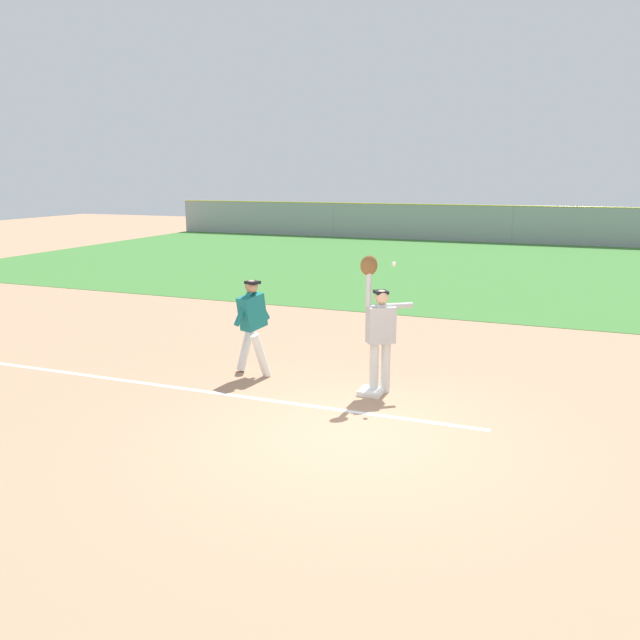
{
  "coord_description": "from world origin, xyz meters",
  "views": [
    {
      "loc": [
        2.54,
        -7.67,
        3.5
      ],
      "look_at": [
        -1.29,
        2.18,
        1.05
      ],
      "focal_mm": 35.08,
      "sensor_mm": 36.0,
      "label": 1
    }
  ],
  "objects_px": {
    "runner": "(252,320)",
    "parked_car_silver": "(416,223)",
    "baseball": "(394,264)",
    "parked_car_black": "(499,226)",
    "parked_car_white": "(582,229)",
    "fielder": "(380,327)",
    "first_base": "(371,392)",
    "parked_car_green": "(346,222)"
  },
  "relations": [
    {
      "from": "parked_car_silver",
      "to": "parked_car_white",
      "type": "bearing_deg",
      "value": -9.45
    },
    {
      "from": "parked_car_black",
      "to": "parked_car_white",
      "type": "distance_m",
      "value": 4.42
    },
    {
      "from": "runner",
      "to": "baseball",
      "type": "distance_m",
      "value": 2.8
    },
    {
      "from": "runner",
      "to": "parked_car_black",
      "type": "xyz_separation_m",
      "value": [
        1.52,
        27.88,
        -0.32
      ]
    },
    {
      "from": "runner",
      "to": "parked_car_silver",
      "type": "relative_size",
      "value": 0.38
    },
    {
      "from": "first_base",
      "to": "baseball",
      "type": "distance_m",
      "value": 2.12
    },
    {
      "from": "fielder",
      "to": "parked_car_white",
      "type": "xyz_separation_m",
      "value": [
        3.56,
        27.68,
        -0.45
      ]
    },
    {
      "from": "runner",
      "to": "parked_car_white",
      "type": "distance_m",
      "value": 28.18
    },
    {
      "from": "fielder",
      "to": "baseball",
      "type": "height_order",
      "value": "fielder"
    },
    {
      "from": "parked_car_green",
      "to": "parked_car_white",
      "type": "height_order",
      "value": "same"
    },
    {
      "from": "first_base",
      "to": "fielder",
      "type": "xyz_separation_m",
      "value": [
        0.09,
        0.13,
        1.08
      ]
    },
    {
      "from": "fielder",
      "to": "parked_car_white",
      "type": "bearing_deg",
      "value": -42.28
    },
    {
      "from": "fielder",
      "to": "parked_car_black",
      "type": "relative_size",
      "value": 0.5
    },
    {
      "from": "parked_car_green",
      "to": "parked_car_silver",
      "type": "height_order",
      "value": "same"
    },
    {
      "from": "baseball",
      "to": "fielder",
      "type": "bearing_deg",
      "value": -159.06
    },
    {
      "from": "parked_car_silver",
      "to": "first_base",
      "type": "bearing_deg",
      "value": -84.67
    },
    {
      "from": "parked_car_silver",
      "to": "parked_car_white",
      "type": "xyz_separation_m",
      "value": [
        9.32,
        -0.57,
        0.0
      ]
    },
    {
      "from": "first_base",
      "to": "parked_car_black",
      "type": "bearing_deg",
      "value": 91.55
    },
    {
      "from": "fielder",
      "to": "parked_car_green",
      "type": "relative_size",
      "value": 0.5
    },
    {
      "from": "parked_car_black",
      "to": "runner",
      "type": "bearing_deg",
      "value": -88.42
    },
    {
      "from": "parked_car_silver",
      "to": "parked_car_white",
      "type": "distance_m",
      "value": 9.34
    },
    {
      "from": "baseball",
      "to": "parked_car_silver",
      "type": "bearing_deg",
      "value": 101.93
    },
    {
      "from": "parked_car_silver",
      "to": "parked_car_green",
      "type": "bearing_deg",
      "value": -175.53
    },
    {
      "from": "runner",
      "to": "parked_car_white",
      "type": "xyz_separation_m",
      "value": [
        5.93,
        27.55,
        -0.32
      ]
    },
    {
      "from": "runner",
      "to": "parked_car_black",
      "type": "bearing_deg",
      "value": 106.42
    },
    {
      "from": "parked_car_green",
      "to": "parked_car_silver",
      "type": "bearing_deg",
      "value": 16.37
    },
    {
      "from": "runner",
      "to": "baseball",
      "type": "relative_size",
      "value": 23.24
    },
    {
      "from": "baseball",
      "to": "parked_car_black",
      "type": "bearing_deg",
      "value": 92.12
    },
    {
      "from": "first_base",
      "to": "parked_car_silver",
      "type": "bearing_deg",
      "value": 101.31
    },
    {
      "from": "baseball",
      "to": "first_base",
      "type": "bearing_deg",
      "value": -144.39
    },
    {
      "from": "runner",
      "to": "parked_car_green",
      "type": "xyz_separation_m",
      "value": [
        -7.6,
        27.34,
        -0.32
      ]
    },
    {
      "from": "runner",
      "to": "parked_car_green",
      "type": "bearing_deg",
      "value": 125.08
    },
    {
      "from": "baseball",
      "to": "parked_car_silver",
      "type": "height_order",
      "value": "baseball"
    },
    {
      "from": "baseball",
      "to": "parked_car_black",
      "type": "height_order",
      "value": "baseball"
    },
    {
      "from": "parked_car_green",
      "to": "runner",
      "type": "bearing_deg",
      "value": -68.54
    },
    {
      "from": "baseball",
      "to": "parked_car_black",
      "type": "xyz_separation_m",
      "value": [
        -1.03,
        27.94,
        -1.46
      ]
    },
    {
      "from": "fielder",
      "to": "parked_car_white",
      "type": "distance_m",
      "value": 27.91
    },
    {
      "from": "parked_car_silver",
      "to": "fielder",
      "type": "bearing_deg",
      "value": -84.45
    },
    {
      "from": "parked_car_silver",
      "to": "parked_car_white",
      "type": "relative_size",
      "value": 1.02
    },
    {
      "from": "parked_car_silver",
      "to": "parked_car_black",
      "type": "xyz_separation_m",
      "value": [
        4.92,
        -0.23,
        0.0
      ]
    },
    {
      "from": "first_base",
      "to": "baseball",
      "type": "relative_size",
      "value": 5.14
    },
    {
      "from": "first_base",
      "to": "runner",
      "type": "distance_m",
      "value": 2.49
    }
  ]
}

